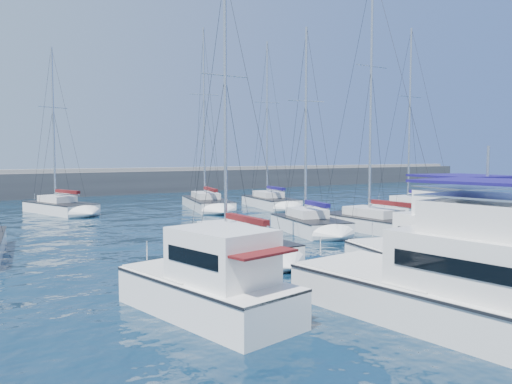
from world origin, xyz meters
TOP-DOWN VIEW (x-y plane):
  - ground at (0.00, 0.00)m, footprint 220.00×220.00m
  - breakwater at (0.00, 52.00)m, footprint 160.00×6.00m
  - motor_yacht_port_outer at (-10.84, -0.26)m, footprint 3.39×6.65m
  - motor_yacht_port_inner at (-5.40, -5.17)m, footprint 4.24×9.48m
  - motor_yacht_stbd_inner at (-2.06, -2.60)m, footprint 5.67×8.85m
  - sailboat_mid_b at (-4.86, 7.48)m, footprint 3.70×8.15m
  - sailboat_mid_c at (3.42, 10.82)m, footprint 4.68×7.05m
  - sailboat_mid_d at (7.36, 8.39)m, footprint 3.80×8.98m
  - sailboat_mid_e at (17.73, 13.12)m, footprint 3.56×7.08m
  - sailboat_back_a at (-6.65, 32.14)m, footprint 4.80×8.38m
  - sailboat_back_b at (5.77, 27.83)m, footprint 6.16×10.39m
  - sailboat_back_c at (11.49, 25.29)m, footprint 5.06×8.67m

SIDE VIEW (x-z plane):
  - ground at x=0.00m, z-range 0.00..0.00m
  - sailboat_mid_b at x=-4.86m, z-range -6.71..7.75m
  - sailboat_back_a at x=-6.65m, z-range -6.91..7.96m
  - sailboat_mid_c at x=3.42m, z-range -6.33..7.40m
  - sailboat_back_b at x=5.77m, z-range -8.28..9.35m
  - sailboat_back_c at x=11.49m, z-range -7.74..8.83m
  - sailboat_mid_d at x=7.36m, z-range -8.28..9.37m
  - sailboat_mid_e at x=17.73m, z-range -7.57..8.69m
  - motor_yacht_port_outer at x=-10.84m, z-range -0.66..2.54m
  - breakwater at x=0.00m, z-range -1.17..3.28m
  - motor_yacht_port_inner at x=-5.40m, z-range -1.21..3.48m
  - motor_yacht_stbd_inner at x=-2.06m, z-range -1.21..3.48m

